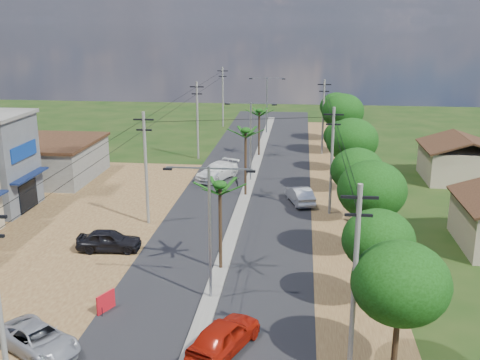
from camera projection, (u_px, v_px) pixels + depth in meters
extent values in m
plane|color=black|center=(211.00, 299.00, 32.69)|extent=(160.00, 160.00, 0.00)
cube|color=black|center=(239.00, 214.00, 47.03)|extent=(12.00, 110.00, 0.04)
cube|color=#605E56|center=(243.00, 202.00, 49.87)|extent=(1.00, 90.00, 0.18)
cube|color=#4F331B|center=(30.00, 238.00, 41.92)|extent=(18.00, 46.00, 0.04)
cube|color=#4F331B|center=(342.00, 218.00, 46.13)|extent=(5.00, 90.00, 0.03)
cube|color=#101C43|center=(30.00, 176.00, 47.09)|extent=(0.80, 5.40, 0.15)
cube|color=black|center=(28.00, 196.00, 47.62)|extent=(0.10, 3.00, 2.40)
cube|color=navy|center=(24.00, 151.00, 46.55)|extent=(0.12, 4.20, 1.20)
cube|color=#605E56|center=(45.00, 161.00, 57.36)|extent=(10.00, 10.00, 3.60)
cube|color=black|center=(44.00, 142.00, 56.81)|extent=(10.40, 10.40, 0.30)
cube|color=tan|center=(460.00, 164.00, 56.78)|extent=(7.00, 7.00, 3.30)
cylinder|color=black|center=(396.00, 331.00, 25.38)|extent=(0.28, 0.28, 4.20)
ellipsoid|color=black|center=(401.00, 283.00, 24.72)|extent=(4.40, 4.40, 3.74)
cylinder|color=black|center=(376.00, 277.00, 31.18)|extent=(0.28, 0.28, 3.85)
ellipsoid|color=black|center=(378.00, 240.00, 30.58)|extent=(4.00, 4.00, 3.40)
cylinder|color=black|center=(369.00, 227.00, 37.73)|extent=(0.28, 0.28, 4.55)
ellipsoid|color=black|center=(372.00, 190.00, 37.02)|extent=(4.60, 4.60, 3.91)
cylinder|color=black|center=(356.00, 199.00, 44.52)|extent=(0.28, 0.28, 4.06)
ellipsoid|color=black|center=(357.00, 170.00, 43.89)|extent=(4.20, 4.20, 3.57)
cylinder|color=black|center=(350.00, 169.00, 52.05)|extent=(0.28, 0.28, 4.76)
ellipsoid|color=black|center=(352.00, 140.00, 51.31)|extent=(4.80, 4.80, 4.08)
cylinder|color=black|center=(340.00, 155.00, 59.90)|extent=(0.28, 0.28, 3.64)
ellipsoid|color=black|center=(341.00, 136.00, 59.33)|extent=(3.80, 3.80, 3.23)
cylinder|color=black|center=(342.00, 135.00, 67.31)|extent=(0.28, 0.28, 4.90)
ellipsoid|color=black|center=(343.00, 111.00, 66.54)|extent=(5.00, 5.00, 4.25)
cylinder|color=black|center=(336.00, 125.00, 75.06)|extent=(0.28, 0.28, 4.34)
ellipsoid|color=black|center=(336.00, 107.00, 74.38)|extent=(4.40, 4.40, 3.74)
cylinder|color=black|center=(220.00, 228.00, 35.72)|extent=(0.22, 0.22, 5.80)
cylinder|color=black|center=(246.00, 164.00, 50.96)|extent=(0.22, 0.22, 6.20)
cylinder|color=black|center=(259.00, 134.00, 66.35)|extent=(0.22, 0.22, 5.50)
cylinder|color=gray|center=(210.00, 235.00, 31.60)|extent=(0.16, 0.16, 8.00)
cube|color=gray|center=(231.00, 169.00, 30.40)|extent=(2.40, 0.08, 0.08)
cube|color=gray|center=(187.00, 168.00, 30.65)|extent=(2.40, 0.08, 0.08)
cube|color=black|center=(251.00, 171.00, 30.31)|extent=(0.50, 0.18, 0.12)
cube|color=black|center=(168.00, 169.00, 30.80)|extent=(0.50, 0.18, 0.12)
cylinder|color=gray|center=(251.00, 143.00, 55.49)|extent=(0.16, 0.16, 8.00)
cube|color=gray|center=(263.00, 104.00, 54.30)|extent=(2.40, 0.08, 0.08)
cube|color=gray|center=(239.00, 103.00, 54.55)|extent=(2.40, 0.08, 0.08)
cube|color=black|center=(275.00, 105.00, 54.21)|extent=(0.50, 0.18, 0.12)
cube|color=black|center=(227.00, 104.00, 54.70)|extent=(0.50, 0.18, 0.12)
cylinder|color=gray|center=(267.00, 106.00, 79.39)|extent=(0.16, 0.16, 8.00)
cube|color=gray|center=(276.00, 78.00, 78.20)|extent=(2.40, 0.08, 0.08)
cube|color=gray|center=(259.00, 78.00, 78.45)|extent=(2.40, 0.08, 0.08)
cube|color=black|center=(284.00, 79.00, 78.11)|extent=(0.50, 0.18, 0.12)
cube|color=black|center=(251.00, 79.00, 78.59)|extent=(0.50, 0.18, 0.12)
cylinder|color=#605E56|center=(146.00, 169.00, 43.67)|extent=(0.24, 0.24, 9.00)
cube|color=black|center=(144.00, 120.00, 42.60)|extent=(1.60, 0.12, 0.12)
cube|color=black|center=(144.00, 130.00, 42.82)|extent=(1.20, 0.12, 0.12)
cylinder|color=#605E56|center=(197.00, 121.00, 64.70)|extent=(0.24, 0.24, 9.00)
cube|color=black|center=(197.00, 87.00, 63.63)|extent=(1.60, 0.12, 0.12)
cube|color=black|center=(197.00, 94.00, 63.85)|extent=(1.20, 0.12, 0.12)
cylinder|color=#605E56|center=(223.00, 97.00, 84.77)|extent=(0.24, 0.24, 9.00)
cube|color=black|center=(223.00, 71.00, 83.71)|extent=(1.60, 0.12, 0.12)
cube|color=black|center=(223.00, 76.00, 83.93)|extent=(1.20, 0.12, 0.12)
cylinder|color=#605E56|center=(355.00, 281.00, 24.93)|extent=(0.24, 0.24, 9.00)
cube|color=black|center=(360.00, 197.00, 23.86)|extent=(1.60, 0.12, 0.12)
cube|color=black|center=(359.00, 215.00, 24.08)|extent=(1.20, 0.12, 0.12)
cylinder|color=#605E56|center=(332.00, 162.00, 45.96)|extent=(0.24, 0.24, 9.00)
cube|color=black|center=(334.00, 115.00, 44.89)|extent=(1.60, 0.12, 0.12)
cube|color=black|center=(333.00, 124.00, 45.11)|extent=(1.20, 0.12, 0.12)
cylinder|color=#605E56|center=(323.00, 117.00, 66.99)|extent=(0.24, 0.24, 9.00)
cube|color=black|center=(324.00, 85.00, 65.92)|extent=(1.60, 0.12, 0.12)
cube|color=black|center=(324.00, 91.00, 66.14)|extent=(1.20, 0.12, 0.12)
imported|color=maroon|center=(224.00, 336.00, 27.39)|extent=(3.63, 5.10, 1.61)
imported|color=#96999E|center=(300.00, 195.00, 49.62)|extent=(2.86, 4.82, 1.50)
imported|color=silver|center=(217.00, 171.00, 57.18)|extent=(4.46, 6.09, 1.64)
imported|color=#96999E|center=(38.00, 340.00, 27.28)|extent=(5.28, 4.40, 1.34)
imported|color=black|center=(109.00, 241.00, 39.36)|extent=(4.61, 2.15, 1.53)
imported|color=black|center=(237.00, 181.00, 55.17)|extent=(0.93, 1.71, 0.85)
imported|color=black|center=(233.00, 170.00, 59.33)|extent=(0.54, 1.57, 0.93)
cube|color=#B21019|center=(106.00, 302.00, 31.17)|extent=(0.65, 1.28, 1.14)
cylinder|color=black|center=(102.00, 312.00, 30.65)|extent=(0.04, 0.04, 0.57)
cylinder|color=black|center=(110.00, 301.00, 31.85)|extent=(0.04, 0.04, 0.57)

